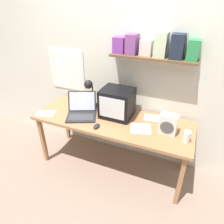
{
  "coord_description": "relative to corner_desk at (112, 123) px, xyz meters",
  "views": [
    {
      "loc": [
        0.78,
        -1.86,
        1.99
      ],
      "look_at": [
        0.0,
        0.0,
        0.82
      ],
      "focal_mm": 32.0,
      "sensor_mm": 36.0,
      "label": 1
    }
  ],
  "objects": [
    {
      "name": "computer_mouse",
      "position": [
        -0.09,
        -0.22,
        0.07
      ],
      "size": [
        0.06,
        0.11,
        0.03
      ],
      "rotation": [
        0.0,
        0.0,
        -0.03
      ],
      "color": "#232326",
      "rests_on": "corner_desk"
    },
    {
      "name": "desk_lamp",
      "position": [
        -0.38,
        0.17,
        0.33
      ],
      "size": [
        0.14,
        0.19,
        0.38
      ],
      "rotation": [
        0.0,
        0.0,
        -0.31
      ],
      "color": "black",
      "rests_on": "corner_desk"
    },
    {
      "name": "space_heater",
      "position": [
        0.65,
        -0.02,
        0.17
      ],
      "size": [
        0.19,
        0.12,
        0.22
      ],
      "rotation": [
        0.0,
        0.0,
        -0.06
      ],
      "color": "silver",
      "rests_on": "corner_desk"
    },
    {
      "name": "ground_plane",
      "position": [
        0.0,
        0.0,
        -0.67
      ],
      "size": [
        12.0,
        12.0,
        0.0
      ],
      "primitive_type": "plane",
      "color": "gray"
    },
    {
      "name": "loose_paper_near_monitor",
      "position": [
        0.37,
        -0.06,
        0.06
      ],
      "size": [
        0.27,
        0.26,
        0.0
      ],
      "rotation": [
        0.0,
        0.0,
        0.28
      ],
      "color": "silver",
      "rests_on": "corner_desk"
    },
    {
      "name": "juice_glass",
      "position": [
        0.85,
        -0.1,
        0.11
      ],
      "size": [
        0.07,
        0.07,
        0.12
      ],
      "color": "white",
      "rests_on": "corner_desk"
    },
    {
      "name": "crt_monitor",
      "position": [
        0.02,
        0.11,
        0.23
      ],
      "size": [
        0.37,
        0.33,
        0.34
      ],
      "rotation": [
        0.0,
        0.0,
        -0.01
      ],
      "color": "black",
      "rests_on": "corner_desk"
    },
    {
      "name": "corner_desk",
      "position": [
        0.0,
        0.0,
        0.0
      ],
      "size": [
        1.88,
        0.68,
        0.72
      ],
      "color": "#A67047",
      "rests_on": "ground_plane"
    },
    {
      "name": "open_notebook",
      "position": [
        0.45,
        0.22,
        0.06
      ],
      "size": [
        0.24,
        0.18,
        0.0
      ],
      "rotation": [
        0.0,
        0.0,
        0.16
      ],
      "color": "white",
      "rests_on": "corner_desk"
    },
    {
      "name": "back_wall",
      "position": [
        0.01,
        0.4,
        0.64
      ],
      "size": [
        5.6,
        0.24,
        2.6
      ],
      "color": "silver",
      "rests_on": "ground_plane"
    },
    {
      "name": "laptop",
      "position": [
        -0.39,
        -0.04,
        0.12
      ],
      "size": [
        0.46,
        0.47,
        0.25
      ],
      "rotation": [
        0.0,
        0.0,
        0.42
      ],
      "color": "#232326",
      "rests_on": "corner_desk"
    },
    {
      "name": "printed_handout",
      "position": [
        -0.82,
        -0.2,
        0.06
      ],
      "size": [
        0.26,
        0.22,
        0.0
      ],
      "rotation": [
        0.0,
        0.0,
        0.34
      ],
      "color": "white",
      "rests_on": "corner_desk"
    }
  ]
}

